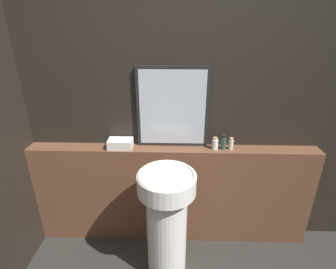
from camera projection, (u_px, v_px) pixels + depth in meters
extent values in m
cube|color=black|center=(173.00, 110.00, 2.18)|extent=(8.00, 0.06, 2.50)
cube|color=brown|center=(173.00, 194.00, 2.39)|extent=(2.47, 0.16, 0.95)
cylinder|color=white|center=(167.00, 233.00, 2.06)|extent=(0.31, 0.31, 0.79)
cylinder|color=white|center=(167.00, 183.00, 1.88)|extent=(0.43, 0.43, 0.14)
torus|color=white|center=(167.00, 175.00, 1.85)|extent=(0.42, 0.42, 0.02)
cube|color=black|center=(172.00, 108.00, 2.13)|extent=(0.58, 0.03, 0.67)
cube|color=#B2BCC6|center=(172.00, 108.00, 2.12)|extent=(0.53, 0.02, 0.62)
cube|color=silver|center=(120.00, 143.00, 2.20)|extent=(0.20, 0.13, 0.07)
cylinder|color=white|center=(215.00, 144.00, 2.18)|extent=(0.05, 0.05, 0.08)
cylinder|color=tan|center=(215.00, 139.00, 2.16)|extent=(0.04, 0.04, 0.02)
cylinder|color=#2D4C3D|center=(223.00, 143.00, 2.17)|extent=(0.04, 0.04, 0.10)
cylinder|color=black|center=(224.00, 137.00, 2.15)|extent=(0.03, 0.03, 0.02)
cylinder|color=beige|center=(231.00, 144.00, 2.17)|extent=(0.04, 0.04, 0.08)
cylinder|color=tan|center=(231.00, 139.00, 2.15)|extent=(0.03, 0.03, 0.02)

